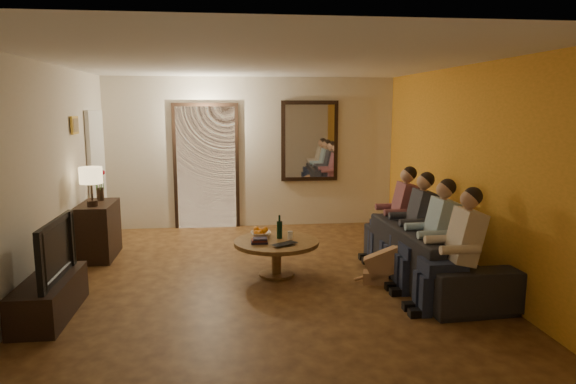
{
  "coord_description": "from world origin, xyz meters",
  "views": [
    {
      "loc": [
        -0.45,
        -5.93,
        2.1
      ],
      "look_at": [
        0.3,
        0.3,
        1.05
      ],
      "focal_mm": 32.0,
      "sensor_mm": 36.0,
      "label": 1
    }
  ],
  "objects": [
    {
      "name": "floor",
      "position": [
        0.0,
        0.0,
        0.0
      ],
      "size": [
        5.0,
        6.0,
        0.01
      ],
      "primitive_type": "cube",
      "color": "#3C2210",
      "rests_on": "ground"
    },
    {
      "name": "ceiling",
      "position": [
        0.0,
        0.0,
        2.6
      ],
      "size": [
        5.0,
        6.0,
        0.01
      ],
      "primitive_type": "cube",
      "color": "white",
      "rests_on": "back_wall"
    },
    {
      "name": "back_wall",
      "position": [
        0.0,
        3.0,
        1.3
      ],
      "size": [
        5.0,
        0.02,
        2.6
      ],
      "primitive_type": "cube",
      "color": "beige",
      "rests_on": "floor"
    },
    {
      "name": "front_wall",
      "position": [
        0.0,
        -3.0,
        1.3
      ],
      "size": [
        5.0,
        0.02,
        2.6
      ],
      "primitive_type": "cube",
      "color": "beige",
      "rests_on": "floor"
    },
    {
      "name": "left_wall",
      "position": [
        -2.5,
        0.0,
        1.3
      ],
      "size": [
        0.02,
        6.0,
        2.6
      ],
      "primitive_type": "cube",
      "color": "beige",
      "rests_on": "floor"
    },
    {
      "name": "right_wall",
      "position": [
        2.5,
        0.0,
        1.3
      ],
      "size": [
        0.02,
        6.0,
        2.6
      ],
      "primitive_type": "cube",
      "color": "beige",
      "rests_on": "floor"
    },
    {
      "name": "orange_accent",
      "position": [
        2.49,
        0.0,
        1.3
      ],
      "size": [
        0.01,
        6.0,
        2.6
      ],
      "primitive_type": "cube",
      "color": "orange",
      "rests_on": "right_wall"
    },
    {
      "name": "kitchen_doorway",
      "position": [
        -0.8,
        2.98,
        1.05
      ],
      "size": [
        1.0,
        0.06,
        2.1
      ],
      "primitive_type": "cube",
      "color": "#FFE0A5",
      "rests_on": "floor"
    },
    {
      "name": "door_trim",
      "position": [
        -0.8,
        2.97,
        1.05
      ],
      "size": [
        1.12,
        0.04,
        2.22
      ],
      "primitive_type": "cube",
      "color": "black",
      "rests_on": "floor"
    },
    {
      "name": "fridge_glimpse",
      "position": [
        -0.55,
        2.98,
        0.9
      ],
      "size": [
        0.45,
        0.03,
        1.7
      ],
      "primitive_type": "cube",
      "color": "silver",
      "rests_on": "floor"
    },
    {
      "name": "mirror_frame",
      "position": [
        1.0,
        2.96,
        1.5
      ],
      "size": [
        1.0,
        0.05,
        1.4
      ],
      "primitive_type": "cube",
      "color": "black",
      "rests_on": "back_wall"
    },
    {
      "name": "mirror_glass",
      "position": [
        1.0,
        2.93,
        1.5
      ],
      "size": [
        0.86,
        0.02,
        1.26
      ],
      "primitive_type": "cube",
      "color": "white",
      "rests_on": "back_wall"
    },
    {
      "name": "white_door",
      "position": [
        -2.46,
        2.3,
        1.02
      ],
      "size": [
        0.06,
        0.85,
        2.04
      ],
      "primitive_type": "cube",
      "color": "white",
      "rests_on": "floor"
    },
    {
      "name": "framed_art",
      "position": [
        -2.47,
        1.3,
        1.85
      ],
      "size": [
        0.03,
        0.28,
        0.24
      ],
      "primitive_type": "cube",
      "color": "#B28C33",
      "rests_on": "left_wall"
    },
    {
      "name": "art_canvas",
      "position": [
        -2.46,
        1.3,
        1.85
      ],
      "size": [
        0.01,
        0.22,
        0.18
      ],
      "primitive_type": "cube",
      "color": "brown",
      "rests_on": "left_wall"
    },
    {
      "name": "dresser",
      "position": [
        -2.25,
        1.32,
        0.39
      ],
      "size": [
        0.45,
        0.87,
        0.77
      ],
      "primitive_type": "cube",
      "color": "black",
      "rests_on": "floor"
    },
    {
      "name": "table_lamp",
      "position": [
        -2.25,
        1.1,
        1.04
      ],
      "size": [
        0.3,
        0.3,
        0.54
      ],
      "primitive_type": null,
      "color": "beige",
      "rests_on": "dresser"
    },
    {
      "name": "flower_vase",
      "position": [
        -2.25,
        1.54,
        0.99
      ],
      "size": [
        0.14,
        0.14,
        0.44
      ],
      "primitive_type": null,
      "color": "red",
      "rests_on": "dresser"
    },
    {
      "name": "tv_stand",
      "position": [
        -2.25,
        -0.76,
        0.2
      ],
      "size": [
        0.45,
        1.18,
        0.39
      ],
      "primitive_type": "cube",
      "color": "black",
      "rests_on": "floor"
    },
    {
      "name": "tv",
      "position": [
        -2.25,
        -0.76,
        0.69
      ],
      "size": [
        1.04,
        0.14,
        0.6
      ],
      "primitive_type": "imported",
      "rotation": [
        0.0,
        0.0,
        1.57
      ],
      "color": "black",
      "rests_on": "tv_stand"
    },
    {
      "name": "sofa",
      "position": [
        1.98,
        -0.23,
        0.34
      ],
      "size": [
        2.4,
        1.05,
        0.69
      ],
      "primitive_type": "imported",
      "rotation": [
        0.0,
        0.0,
        1.63
      ],
      "color": "black",
      "rests_on": "floor"
    },
    {
      "name": "person_a",
      "position": [
        1.88,
        -1.13,
        0.6
      ],
      "size": [
        0.6,
        0.4,
        1.2
      ],
      "primitive_type": null,
      "color": "tan",
      "rests_on": "sofa"
    },
    {
      "name": "person_b",
      "position": [
        1.88,
        -0.53,
        0.6
      ],
      "size": [
        0.6,
        0.4,
        1.2
      ],
      "primitive_type": null,
      "color": "tan",
      "rests_on": "sofa"
    },
    {
      "name": "person_c",
      "position": [
        1.88,
        0.07,
        0.6
      ],
      "size": [
        0.6,
        0.4,
        1.2
      ],
      "primitive_type": null,
      "color": "tan",
      "rests_on": "sofa"
    },
    {
      "name": "person_d",
      "position": [
        1.88,
        0.67,
        0.6
      ],
      "size": [
        0.6,
        0.4,
        1.2
      ],
      "primitive_type": null,
      "color": "tan",
      "rests_on": "sofa"
    },
    {
      "name": "dog",
      "position": [
        1.4,
        -0.23,
        0.28
      ],
      "size": [
        0.61,
        0.39,
        0.56
      ],
      "primitive_type": null,
      "rotation": [
        0.0,
        0.0,
        -0.3
      ],
      "color": "#AF7350",
      "rests_on": "floor"
    },
    {
      "name": "coffee_table",
      "position": [
        0.15,
        0.24,
        0.23
      ],
      "size": [
        1.33,
        1.33,
        0.45
      ],
      "primitive_type": "cylinder",
      "rotation": [
        0.0,
        0.0,
        -0.31
      ],
      "color": "brown",
      "rests_on": "floor"
    },
    {
      "name": "bowl",
      "position": [
        -0.03,
        0.46,
        0.48
      ],
      "size": [
        0.26,
        0.26,
        0.06
      ],
      "primitive_type": "imported",
      "color": "white",
      "rests_on": "coffee_table"
    },
    {
      "name": "oranges",
      "position": [
        -0.03,
        0.46,
        0.55
      ],
      "size": [
        0.2,
        0.2,
        0.08
      ],
      "primitive_type": null,
      "color": "orange",
      "rests_on": "bowl"
    },
    {
      "name": "wine_bottle",
      "position": [
        0.2,
        0.34,
        0.6
      ],
      "size": [
        0.07,
        0.07,
        0.31
      ],
      "primitive_type": null,
      "color": "black",
      "rests_on": "coffee_table"
    },
    {
      "name": "wine_glass",
      "position": [
        0.33,
        0.29,
        0.5
      ],
      "size": [
        0.06,
        0.06,
        0.1
      ],
      "primitive_type": "cylinder",
      "color": "silver",
      "rests_on": "coffee_table"
    },
    {
      "name": "book_stack",
      "position": [
        -0.07,
        0.14,
        0.48
      ],
      "size": [
        0.2,
        0.15,
        0.07
      ],
      "primitive_type": null,
      "color": "black",
      "rests_on": "coffee_table"
    },
    {
      "name": "laptop",
      "position": [
        0.25,
        -0.04,
        0.46
      ],
      "size": [
        0.39,
        0.36,
        0.03
      ],
      "primitive_type": "imported",
      "rotation": [
        0.0,
        0.0,
        0.58
      ],
      "color": "black",
      "rests_on": "coffee_table"
    }
  ]
}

